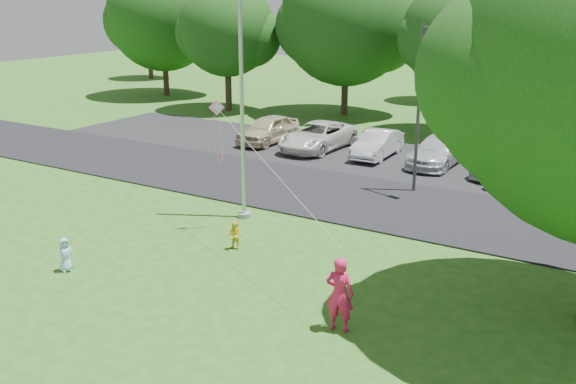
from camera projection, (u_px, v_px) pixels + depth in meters
The scene contains 12 objects.
ground at pixel (244, 292), 17.32m from camera, with size 120.00×120.00×0.00m, color #285E18.
park_road at pixel (379, 202), 24.65m from camera, with size 60.00×6.00×0.06m, color black.
parking_strip at pixel (435, 165), 29.96m from camera, with size 42.00×7.00×0.06m, color black.
flagpole at pixel (242, 102), 21.91m from camera, with size 0.50×0.50×10.00m.
street_lamp at pixel (425, 94), 24.73m from camera, with size 1.83×0.70×6.66m.
trash_can at pixel (498, 179), 25.96m from camera, with size 0.64×0.64×1.02m.
tree_row at pixel (524, 32), 34.61m from camera, with size 64.35×11.94×10.88m.
parked_cars at pixel (431, 150), 29.92m from camera, with size 19.86×5.45×1.45m.
woman at pixel (340, 294), 15.09m from camera, with size 0.68×0.45×1.87m, color #D61C53.
child_yellow at pixel (235, 236), 20.05m from camera, with size 0.45×0.35×0.92m, color yellow.
child_blue at pixel (65, 255), 18.47m from camera, with size 0.50×0.32×1.02m, color #A6D3FF.
kite at pixel (221, 125), 20.53m from camera, with size 6.76×4.23×2.34m.
Camera 1 is at (9.21, -12.83, 7.70)m, focal length 40.00 mm.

